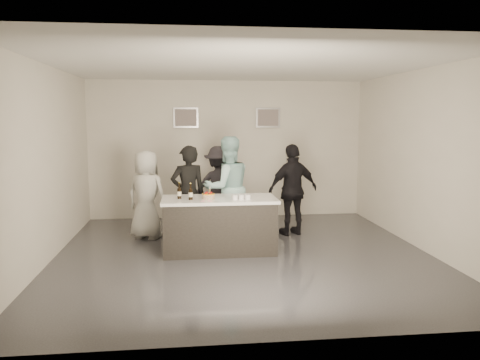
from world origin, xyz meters
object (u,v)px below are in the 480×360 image
at_px(beer_bottle_a, 179,191).
at_px(person_main_blue, 228,188).
at_px(person_guest_left, 147,195).
at_px(person_guest_back, 219,187).
at_px(bar_counter, 219,225).
at_px(person_main_black, 188,194).
at_px(beer_bottle_b, 191,192).
at_px(cake, 208,197).
at_px(person_guest_right, 293,190).

bearing_deg(beer_bottle_a, person_main_blue, 45.23).
height_order(person_guest_left, person_guest_back, person_guest_back).
xyz_separation_m(bar_counter, person_guest_back, (0.12, 1.75, 0.37)).
bearing_deg(person_guest_left, person_main_black, -176.56).
xyz_separation_m(person_main_black, person_main_blue, (0.71, 0.14, 0.07)).
xyz_separation_m(person_main_blue, person_guest_back, (-0.09, 0.90, -0.11)).
height_order(beer_bottle_b, person_main_black, person_main_black).
bearing_deg(cake, beer_bottle_b, -168.36).
height_order(bar_counter, person_guest_back, person_guest_back).
distance_m(cake, beer_bottle_b, 0.30).
xyz_separation_m(cake, person_guest_back, (0.30, 1.83, -0.12)).
distance_m(cake, person_main_black, 0.85).
xyz_separation_m(person_guest_right, person_guest_back, (-1.33, 0.75, -0.04)).
relative_size(person_guest_left, person_guest_right, 0.94).
relative_size(cake, person_guest_right, 0.12).
relative_size(bar_counter, person_guest_right, 1.09).
xyz_separation_m(bar_counter, person_guest_right, (1.45, 1.00, 0.41)).
height_order(cake, person_main_blue, person_main_blue).
bearing_deg(person_guest_back, bar_counter, 100.70).
height_order(cake, person_guest_right, person_guest_right).
xyz_separation_m(cake, beer_bottle_a, (-0.46, 0.06, 0.09)).
xyz_separation_m(person_guest_left, person_guest_right, (2.70, -0.04, 0.05)).
bearing_deg(person_guest_right, person_guest_back, -46.25).
relative_size(bar_counter, beer_bottle_a, 7.15).
height_order(beer_bottle_a, person_main_blue, person_main_blue).
bearing_deg(beer_bottle_a, cake, -7.68).
distance_m(person_main_blue, person_guest_left, 1.48).
bearing_deg(beer_bottle_b, person_main_blue, 55.54).
xyz_separation_m(person_main_black, person_guest_right, (1.95, 0.29, -0.00)).
bearing_deg(person_main_blue, person_guest_left, -22.43).
bearing_deg(beer_bottle_a, person_guest_right, 25.73).
relative_size(beer_bottle_a, beer_bottle_b, 1.00).
bearing_deg(person_guest_left, bar_counter, 167.21).
relative_size(beer_bottle_b, person_main_black, 0.15).
height_order(person_main_blue, person_guest_left, person_main_blue).
distance_m(cake, person_guest_left, 1.55).
distance_m(person_main_black, person_guest_left, 0.82).
bearing_deg(beer_bottle_a, person_guest_left, 120.07).
bearing_deg(cake, person_guest_back, 80.65).
bearing_deg(person_main_blue, bar_counter, 61.08).
relative_size(beer_bottle_b, person_guest_left, 0.16).
height_order(bar_counter, person_guest_left, person_guest_left).
xyz_separation_m(person_guest_left, person_guest_back, (1.37, 0.71, 0.01)).
relative_size(bar_counter, beer_bottle_b, 7.15).
bearing_deg(person_guest_back, beer_bottle_b, 87.41).
bearing_deg(person_guest_left, person_guest_right, -153.89).
distance_m(beer_bottle_a, beer_bottle_b, 0.22).
bearing_deg(person_guest_right, person_main_black, -8.43).
height_order(person_main_black, person_main_blue, person_main_blue).
xyz_separation_m(bar_counter, beer_bottle_b, (-0.46, -0.13, 0.58)).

